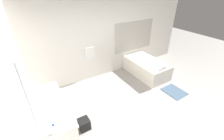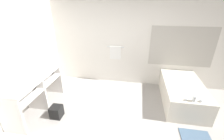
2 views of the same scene
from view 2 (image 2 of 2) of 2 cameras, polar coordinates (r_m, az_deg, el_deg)
The scene contains 7 objects.
ground_plane at distance 3.17m, azimuth 0.47°, elevation -24.03°, with size 16.00×16.00×0.00m, color #A8A39E.
wall_back_with_blinds at distance 4.41m, azimuth 6.07°, elevation 11.15°, with size 7.40×0.13×2.70m.
vanity_counter at distance 3.83m, azimuth -27.39°, elevation -5.29°, with size 0.58×1.54×0.87m.
sink_faucet at distance 3.94m, azimuth -28.46°, elevation 0.51°, with size 0.09×0.04×0.18m.
bathtub at distance 4.19m, azimuth 25.16°, elevation -7.63°, with size 0.91×1.62×0.66m.
water_bottle_1 at distance 3.28m, azimuth -36.91°, elevation -6.19°, with size 0.07×0.07×0.20m.
waste_bin at distance 3.68m, azimuth -20.39°, elevation -14.67°, with size 0.24×0.24×0.27m.
Camera 2 is at (0.33, -2.05, 2.39)m, focal length 24.00 mm.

